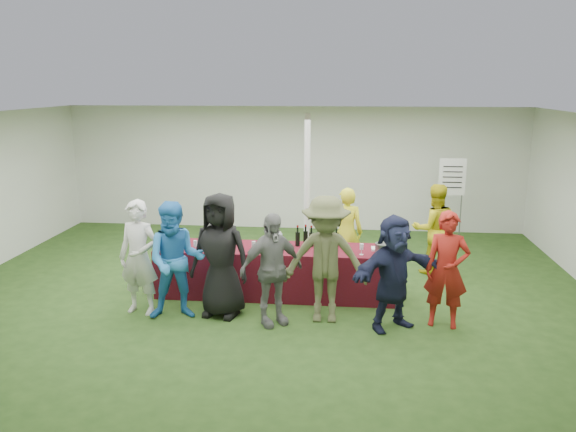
# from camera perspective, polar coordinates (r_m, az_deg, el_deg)

# --- Properties ---
(ground) EXTENTS (60.00, 60.00, 0.00)m
(ground) POSITION_cam_1_polar(r_m,az_deg,el_deg) (8.86, -1.93, -7.71)
(ground) COLOR #284719
(ground) RESTS_ON ground
(tent) EXTENTS (10.00, 10.00, 10.00)m
(tent) POSITION_cam_1_polar(r_m,az_deg,el_deg) (9.59, 1.94, 2.33)
(tent) COLOR white
(tent) RESTS_ON ground
(serving_table) EXTENTS (3.60, 0.80, 0.75)m
(serving_table) POSITION_cam_1_polar(r_m,az_deg,el_deg) (8.64, -1.33, -5.62)
(serving_table) COLOR #530D12
(serving_table) RESTS_ON ground
(wine_bottles) EXTENTS (0.66, 0.13, 0.32)m
(wine_bottles) POSITION_cam_1_polar(r_m,az_deg,el_deg) (8.59, 2.94, -2.29)
(wine_bottles) COLOR black
(wine_bottles) RESTS_ON serving_table
(wine_glasses) EXTENTS (2.72, 0.14, 0.16)m
(wine_glasses) POSITION_cam_1_polar(r_m,az_deg,el_deg) (8.32, -4.56, -2.90)
(wine_glasses) COLOR silver
(wine_glasses) RESTS_ON serving_table
(water_bottle) EXTENTS (0.07, 0.07, 0.23)m
(water_bottle) POSITION_cam_1_polar(r_m,az_deg,el_deg) (8.56, -0.80, -2.43)
(water_bottle) COLOR silver
(water_bottle) RESTS_ON serving_table
(bar_towel) EXTENTS (0.25, 0.18, 0.03)m
(bar_towel) POSITION_cam_1_polar(r_m,az_deg,el_deg) (8.52, 9.31, -3.31)
(bar_towel) COLOR white
(bar_towel) RESTS_ON serving_table
(dump_bucket) EXTENTS (0.25, 0.25, 0.18)m
(dump_bucket) POSITION_cam_1_polar(r_m,az_deg,el_deg) (8.25, 9.67, -3.36)
(dump_bucket) COLOR slate
(dump_bucket) RESTS_ON serving_table
(wine_list_sign) EXTENTS (0.50, 0.03, 1.80)m
(wine_list_sign) POSITION_cam_1_polar(r_m,az_deg,el_deg) (11.11, 16.31, 3.14)
(wine_list_sign) COLOR slate
(wine_list_sign) RESTS_ON ground
(staff_pourer) EXTENTS (0.58, 0.41, 1.52)m
(staff_pourer) POSITION_cam_1_polar(r_m,az_deg,el_deg) (9.42, 5.94, -1.64)
(staff_pourer) COLOR yellow
(staff_pourer) RESTS_ON ground
(staff_back) EXTENTS (0.84, 0.70, 1.55)m
(staff_back) POSITION_cam_1_polar(r_m,az_deg,el_deg) (9.82, 14.61, -1.29)
(staff_back) COLOR gold
(staff_back) RESTS_ON ground
(customer_0) EXTENTS (0.65, 0.49, 1.63)m
(customer_0) POSITION_cam_1_polar(r_m,az_deg,el_deg) (8.11, -14.90, -4.10)
(customer_0) COLOR silver
(customer_0) RESTS_ON ground
(customer_1) EXTENTS (0.91, 0.77, 1.65)m
(customer_1) POSITION_cam_1_polar(r_m,az_deg,el_deg) (7.82, -11.31, -4.48)
(customer_1) COLOR #2878C6
(customer_1) RESTS_ON ground
(customer_2) EXTENTS (0.95, 0.72, 1.75)m
(customer_2) POSITION_cam_1_polar(r_m,az_deg,el_deg) (7.81, -6.88, -3.97)
(customer_2) COLOR black
(customer_2) RESTS_ON ground
(customer_3) EXTENTS (0.96, 0.81, 1.54)m
(customer_3) POSITION_cam_1_polar(r_m,az_deg,el_deg) (7.49, -1.70, -5.45)
(customer_3) COLOR slate
(customer_3) RESTS_ON ground
(customer_4) EXTENTS (1.13, 0.66, 1.75)m
(customer_4) POSITION_cam_1_polar(r_m,az_deg,el_deg) (7.57, 3.83, -4.44)
(customer_4) COLOR #505431
(customer_4) RESTS_ON ground
(customer_5) EXTENTS (1.45, 1.17, 1.55)m
(customer_5) POSITION_cam_1_polar(r_m,az_deg,el_deg) (7.49, 10.68, -5.67)
(customer_5) COLOR #191D38
(customer_5) RESTS_ON ground
(customer_6) EXTENTS (0.64, 0.48, 1.57)m
(customer_6) POSITION_cam_1_polar(r_m,az_deg,el_deg) (7.72, 15.82, -5.28)
(customer_6) COLOR maroon
(customer_6) RESTS_ON ground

